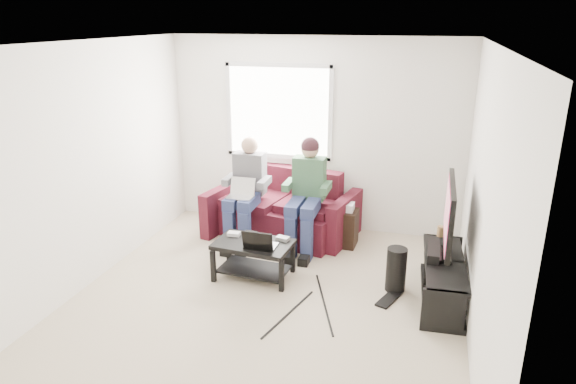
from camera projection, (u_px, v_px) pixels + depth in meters
The scene contains 26 objects.
floor at pixel (263, 305), 5.31m from camera, with size 4.50×4.50×0.00m, color beige.
ceiling at pixel (259, 44), 4.46m from camera, with size 4.50×4.50×0.00m, color white.
wall_back at pixel (314, 135), 6.93m from camera, with size 4.50×4.50×0.00m, color white.
wall_front at pixel (131, 308), 2.84m from camera, with size 4.50×4.50×0.00m, color white.
wall_left at pixel (81, 169), 5.40m from camera, with size 4.50×4.50×0.00m, color white.
wall_right at pixel (484, 205), 4.37m from camera, with size 4.50×4.50×0.00m, color white.
window at pixel (278, 112), 6.95m from camera, with size 1.48×0.04×1.28m.
sofa at pixel (283, 212), 6.94m from camera, with size 2.04×1.19×0.87m.
person_left at pixel (246, 186), 6.60m from camera, with size 0.40×0.70×1.36m.
person_right at pixel (307, 187), 6.39m from camera, with size 0.40×0.71×1.41m.
laptop_silver at pixel (240, 193), 6.43m from camera, with size 0.32×0.22×0.24m, color silver, non-canonical shape.
coffee_table at pixel (254, 252), 5.78m from camera, with size 0.89×0.59×0.43m.
laptop_black at pixel (261, 237), 5.60m from camera, with size 0.34×0.24×0.24m, color black, non-canonical shape.
controller_a at pixel (234, 234), 5.92m from camera, with size 0.14×0.09×0.04m, color silver.
controller_b at pixel (250, 234), 5.93m from camera, with size 0.14×0.09×0.04m, color black.
controller_c at pixel (283, 238), 5.80m from camera, with size 0.14×0.09×0.04m, color gray.
tv_stand at pixel (443, 281), 5.37m from camera, with size 0.47×1.35×0.44m.
tv at pixel (449, 216), 5.23m from camera, with size 0.12×1.10×0.81m.
soundbar at pixel (434, 251), 5.39m from camera, with size 0.12×0.50×0.10m, color black.
drink_cup at pixel (441, 231), 5.85m from camera, with size 0.08×0.08×0.12m, color #9F7544.
console_white at pixel (443, 295), 4.98m from camera, with size 0.30×0.22×0.06m, color silver.
console_grey at pixel (443, 262), 5.61m from camera, with size 0.34×0.26×0.08m, color gray.
console_black at pixel (443, 277), 5.30m from camera, with size 0.38×0.30×0.07m, color black.
subwoofer at pixel (396, 269), 5.52m from camera, with size 0.22×0.22×0.49m, color black.
keyboard_floor at pixel (389, 299), 5.39m from camera, with size 0.13×0.40×0.02m, color black.
end_table at pixel (344, 226), 6.62m from camera, with size 0.32×0.32×0.58m.
Camera 1 is at (1.51, -4.39, 2.83)m, focal length 32.00 mm.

